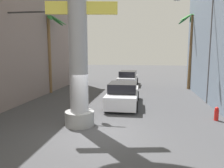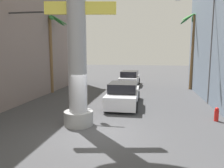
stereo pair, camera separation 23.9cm
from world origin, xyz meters
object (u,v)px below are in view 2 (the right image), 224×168
palm_tree_mid_left (50,40)px  pedestrian_far_left (79,76)px  neon_sign_pole (77,20)px  traffic_light_mast (33,41)px  fire_hydrant (217,114)px  car_far (130,79)px  palm_tree_mid_right (193,43)px  street_lamp (206,39)px  car_lead (123,95)px

palm_tree_mid_left → pedestrian_far_left: 6.15m
neon_sign_pole → palm_tree_mid_left: (-5.15, 8.08, -0.42)m
traffic_light_mast → fire_hydrant: 11.21m
car_far → pedestrian_far_left: pedestrian_far_left is taller
traffic_light_mast → palm_tree_mid_right: palm_tree_mid_right is taller
traffic_light_mast → pedestrian_far_left: bearing=93.4°
street_lamp → fire_hydrant: bearing=-92.7°
neon_sign_pole → street_lamp: size_ratio=1.51×
neon_sign_pole → car_far: 14.14m
street_lamp → palm_tree_mid_left: (-12.14, 2.24, 0.13)m
palm_tree_mid_left → neon_sign_pole: bearing=-57.5°
street_lamp → palm_tree_mid_left: bearing=169.5°
neon_sign_pole → street_lamp: neon_sign_pole is taller
car_lead → palm_tree_mid_left: size_ratio=0.75×
pedestrian_far_left → fire_hydrant: bearing=-45.3°
palm_tree_mid_right → fire_hydrant: size_ratio=9.93×
pedestrian_far_left → fire_hydrant: 15.80m
street_lamp → palm_tree_mid_right: size_ratio=1.02×
car_far → palm_tree_mid_left: palm_tree_mid_left is taller
palm_tree_mid_left → pedestrian_far_left: (0.84, 4.96, -3.54)m
traffic_light_mast → car_lead: 6.65m
car_lead → car_far: (-0.41, 8.98, 0.03)m
neon_sign_pole → palm_tree_mid_left: 9.60m
traffic_light_mast → fire_hydrant: traffic_light_mast is taller
street_lamp → traffic_light_mast: size_ratio=1.22×
fire_hydrant → car_lead: bearing=152.8°
palm_tree_mid_left → fire_hydrant: (11.95, -6.27, -4.19)m
street_lamp → car_far: bearing=127.1°
palm_tree_mid_right → pedestrian_far_left: 12.18m
traffic_light_mast → car_lead: traffic_light_mast is taller
traffic_light_mast → pedestrian_far_left: traffic_light_mast is taller
neon_sign_pole → car_far: bearing=84.7°
car_lead → neon_sign_pole: bearing=-110.3°
street_lamp → fire_hydrant: (-0.19, -4.03, -4.06)m
car_far → fire_hydrant: size_ratio=6.31×
fire_hydrant → palm_tree_mid_left: bearing=152.3°
car_lead → palm_tree_mid_left: (-6.81, 3.63, 3.84)m
neon_sign_pole → fire_hydrant: bearing=15.0°
neon_sign_pole → traffic_light_mast: neon_sign_pole is taller
street_lamp → traffic_light_mast: street_lamp is taller
fire_hydrant → palm_tree_mid_right: bearing=86.9°
palm_tree_mid_left → palm_tree_mid_right: bearing=17.5°
pedestrian_far_left → car_far: bearing=4.1°
neon_sign_pole → palm_tree_mid_right: bearing=58.6°
car_lead → fire_hydrant: car_lead is taller
street_lamp → neon_sign_pole: bearing=-140.1°
car_far → fire_hydrant: car_far is taller
palm_tree_mid_left → fire_hydrant: size_ratio=9.34×
neon_sign_pole → fire_hydrant: neon_sign_pole is taller
neon_sign_pole → car_far: size_ratio=2.42×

